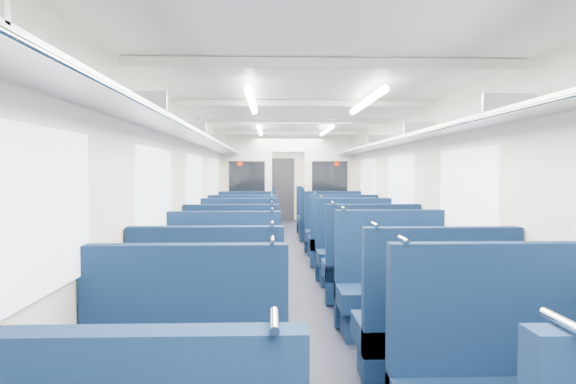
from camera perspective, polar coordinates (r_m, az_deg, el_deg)
name	(u,v)px	position (r m, az deg, el deg)	size (l,w,h in m)	color
floor	(296,279)	(7.53, 0.92, -9.84)	(2.80, 18.00, 0.01)	black
ceiling	(296,119)	(7.40, 0.94, 8.25)	(2.80, 18.00, 0.01)	white
wall_left	(200,200)	(7.43, -9.91, -0.88)	(0.02, 18.00, 2.35)	silver
dado_left	(202,256)	(7.52, -9.75, -7.17)	(0.03, 17.90, 0.70)	#112039
wall_right	(391,199)	(7.57, 11.58, -0.84)	(0.02, 18.00, 2.35)	silver
dado_right	(390,255)	(7.66, 11.41, -7.01)	(0.03, 17.90, 0.70)	#112039
wall_far	(282,184)	(16.36, -0.64, 0.95)	(2.80, 0.02, 2.35)	silver
luggage_rack_left	(213,145)	(7.41, -8.52, 5.29)	(0.36, 17.40, 0.18)	#B2B5BA
luggage_rack_right	(379,145)	(7.53, 10.24, 5.24)	(0.36, 17.40, 0.18)	#B2B5BA
windows	(298,184)	(6.90, 1.12, 0.94)	(2.78, 15.60, 0.75)	white
ceiling_fittings	(297,122)	(7.13, 1.04, 7.98)	(2.70, 16.06, 0.11)	silver
end_door	(282,189)	(16.30, -0.64, 0.33)	(0.75, 0.06, 2.00)	black
bulkhead	(288,188)	(10.71, 0.04, 0.47)	(2.80, 0.10, 2.35)	silver
seat_8	(209,334)	(3.95, -8.89, -15.57)	(1.11, 0.61, 1.24)	#0E2344
seat_9	(433,336)	(4.01, 16.11, -15.35)	(1.11, 0.61, 1.24)	#0E2344
seat_10	(222,299)	(4.91, -7.43, -11.95)	(1.11, 0.61, 1.24)	#0E2344
seat_11	(393,295)	(5.15, 11.80, -11.31)	(1.11, 0.61, 1.24)	#0E2344
seat_12	(233,272)	(6.19, -6.25, -8.95)	(1.11, 0.61, 1.24)	#0E2344
seat_13	(370,271)	(6.27, 9.22, -8.81)	(1.11, 0.61, 1.24)	#0E2344
seat_14	(238,257)	(7.17, -5.65, -7.37)	(1.11, 0.61, 1.24)	#0E2344
seat_15	(355,256)	(7.28, 7.62, -7.22)	(1.11, 0.61, 1.24)	#0E2344
seat_16	(243,244)	(8.44, -5.07, -5.88)	(1.11, 0.61, 1.24)	#0E2344
seat_17	(342,243)	(8.54, 6.18, -5.79)	(1.11, 0.61, 1.24)	#0E2344
seat_18	(247,235)	(9.55, -4.71, -4.91)	(1.11, 0.61, 1.24)	#0E2344
seat_19	(334,235)	(9.67, 5.22, -4.82)	(1.11, 0.61, 1.24)	#0E2344
seat_20	(251,224)	(11.57, -4.22, -3.62)	(1.11, 0.61, 1.24)	#0E2344
seat_21	(323,224)	(11.56, 4.04, -3.63)	(1.11, 0.61, 1.24)	#0E2344
seat_22	(253,219)	(12.67, -4.02, -3.09)	(1.11, 0.61, 1.24)	#0E2344
seat_23	(319,219)	(12.65, 3.52, -3.10)	(1.11, 0.61, 1.24)	#0E2344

